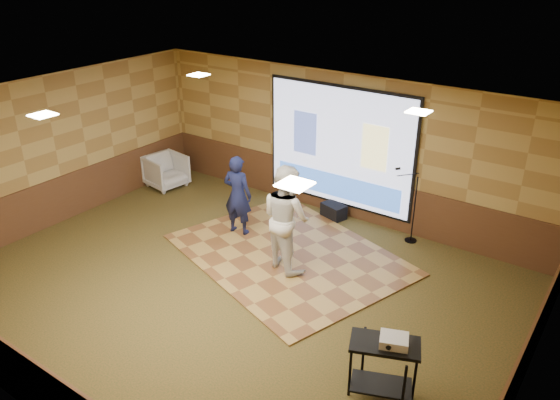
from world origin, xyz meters
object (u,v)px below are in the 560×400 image
Objects in this scene: projector_screen at (339,148)px; player_left at (238,195)px; av_table at (383,361)px; banquet_chair at (166,171)px; duffel_bag at (334,211)px; mic_stand at (410,217)px; dance_floor at (288,254)px; projector at (394,341)px; player_right at (286,218)px.

player_left is (-1.14, -1.88, -0.65)m from projector_screen.
banquet_chair is at bearing 155.57° from av_table.
banquet_chair is at bearing -168.36° from duffel_bag.
player_left reaches higher than mic_stand.
player_left is 1.89× the size of banquet_chair.
projector reaches higher than dance_floor.
player_left is 4.92m from projector.
duffel_bag is at bearing 126.68° from av_table.
mic_stand is at bearing -159.93° from player_left.
player_left reaches higher than av_table.
banquet_chair is at bearing -26.29° from player_left.
dance_floor is 2.80× the size of mic_stand.
projector_screen is 0.82× the size of dance_floor.
projector_screen reaches higher than mic_stand.
player_right reaches higher than dance_floor.
av_table is at bearing -37.38° from dance_floor.
dance_floor is at bearing -85.62° from projector_screen.
banquet_chair is at bearing 134.55° from projector.
player_right is at bearing -62.14° from dance_floor.
mic_stand reaches higher than projector.
duffel_bag is at bearing -135.82° from player_left.
projector is (4.32, -2.36, 0.11)m from player_left.
dance_floor is 3.86m from projector.
banquet_chair is at bearing 1.37° from player_right.
dance_floor is at bearing -117.30° from mic_stand.
projector_screen is 1.74× the size of player_right.
projector is at bearing -52.27° from duffel_bag.
projector is 5.15m from duffel_bag.
projector reaches higher than banquet_chair.
mic_stand is (1.58, 1.81, 0.48)m from dance_floor.
player_left reaches higher than duffel_bag.
projector is (3.03, -2.21, 0.92)m from dance_floor.
projector_screen reaches higher than duffel_bag.
projector_screen reaches higher than av_table.
player_right is 2.63m from mic_stand.
projector_screen is 5.35m from av_table.
duffel_bag is at bearing -72.40° from projector_screen.
mic_stand is at bearing 88.22° from projector.
player_right reaches higher than banquet_chair.
duffel_bag is (0.07, -0.21, -1.32)m from projector_screen.
player_left is 4.86m from av_table.
av_table is (3.09, -4.27, -0.87)m from projector_screen.
projector is (0.09, 0.03, 0.34)m from av_table.
player_left is 1.81× the size of av_table.
projector_screen is 6.73× the size of duffel_bag.
banquet_chair is at bearing -165.29° from projector_screen.
projector_screen reaches higher than banquet_chair.
mic_stand reaches higher than av_table.
player_right is at bearing -82.73° from duffel_bag.
duffel_bag is at bearing -64.25° from player_right.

